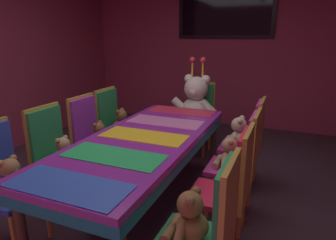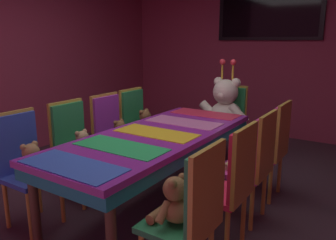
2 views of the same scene
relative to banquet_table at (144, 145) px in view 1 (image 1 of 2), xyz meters
name	(u,v)px [view 1 (image 1 of 2)]	position (x,y,z in m)	size (l,w,h in m)	color
ground_plane	(146,209)	(0.00, 0.00, -0.65)	(7.90, 7.90, 0.00)	#3F2D38
wall_back	(225,48)	(0.00, 3.20, 0.75)	(5.20, 0.12, 2.80)	#99334C
banquet_table	(144,145)	(0.00, 0.00, 0.00)	(0.90, 2.31, 0.75)	purple
teddy_left_0	(12,178)	(-0.68, -0.82, -0.07)	(0.23, 0.30, 0.29)	#9E7247
chair_left_1	(52,147)	(-0.84, -0.25, -0.06)	(0.42, 0.41, 0.98)	#268C4C
teddy_left_1	(64,152)	(-0.70, -0.25, -0.08)	(0.21, 0.27, 0.26)	tan
chair_left_2	(89,131)	(-0.83, 0.28, -0.06)	(0.42, 0.41, 0.98)	purple
teddy_left_2	(100,135)	(-0.68, 0.28, -0.08)	(0.21, 0.27, 0.26)	brown
chair_left_3	(112,120)	(-0.85, 0.78, -0.06)	(0.42, 0.41, 0.98)	#268C4C
teddy_left_3	(122,122)	(-0.71, 0.78, -0.07)	(0.24, 0.31, 0.29)	brown
chair_right_0	(214,223)	(0.84, -0.80, -0.06)	(0.42, 0.41, 0.98)	#268C4C
teddy_right_0	(189,218)	(0.70, -0.80, -0.06)	(0.25, 0.32, 0.31)	olive
chair_right_1	(234,180)	(0.85, -0.24, -0.06)	(0.42, 0.41, 0.98)	red
chair_right_2	(245,155)	(0.85, 0.27, -0.06)	(0.42, 0.41, 0.98)	#CC338C
teddy_right_2	(229,154)	(0.71, 0.27, -0.08)	(0.23, 0.29, 0.28)	tan
chair_right_3	(252,136)	(0.84, 0.82, -0.06)	(0.42, 0.41, 0.98)	#CC338C
teddy_right_3	(238,134)	(0.70, 0.82, -0.06)	(0.27, 0.35, 0.33)	beige
throne_chair	(199,110)	(0.00, 1.70, -0.06)	(0.41, 0.42, 0.98)	#268C4C
king_teddy_bear	(196,102)	(0.00, 1.53, 0.08)	(0.68, 0.53, 0.88)	silver
wall_tv	(225,9)	(0.00, 3.11, 1.40)	(1.67, 0.06, 0.97)	black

